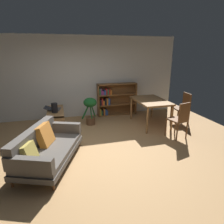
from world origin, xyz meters
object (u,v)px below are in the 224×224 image
Objects in this scene: potted_floor_plant at (90,108)px; dining_chair_near at (180,118)px; fabric_couch at (46,147)px; desk_speaker at (55,108)px; media_console at (56,120)px; dining_chair_far at (183,106)px; dining_table at (151,102)px; open_laptop at (53,109)px; bookshelf at (114,99)px.

dining_chair_near reaches higher than potted_floor_plant.
desk_speaker is (0.18, 1.62, 0.35)m from fabric_couch.
media_console is 1.26× the size of dining_chair_far.
dining_chair_far is (0.81, 1.04, -0.01)m from dining_chair_near.
dining_chair_near is (0.29, -1.11, -0.17)m from dining_table.
dining_chair_far is (4.10, 1.40, 0.17)m from fabric_couch.
dining_chair_far reaches higher than fabric_couch.
dining_chair_far is (1.10, -0.07, -0.18)m from dining_table.
dining_chair_far is at bearing -7.48° from open_laptop.
desk_speaker is 3.92m from dining_chair_far.
potted_floor_plant is 2.62m from dining_chair_near.
desk_speaker is 2.82m from dining_table.
desk_speaker is at bearing 176.82° from dining_chair_far.
media_console is 1.07m from potted_floor_plant.
dining_table is at bearing -58.04° from bookshelf.
fabric_couch is 1.97× the size of dining_chair_near.
dining_chair_far reaches higher than dining_table.
fabric_couch is 3.91× the size of open_laptop.
fabric_couch is at bearing -153.92° from dining_table.
open_laptop is at bearing 153.67° from dining_chair_near.
dining_table is 1.12m from dining_chair_far.
desk_speaker reaches higher than open_laptop.
dining_chair_near reaches higher than fabric_couch.
media_console is 2.86m from dining_table.
dining_table reaches higher than fabric_couch.
fabric_couch is at bearing -94.04° from open_laptop.
dining_chair_far is at bearing -35.27° from bookshelf.
fabric_couch is 2.26× the size of potted_floor_plant.
bookshelf is at bearing 21.71° from open_laptop.
bookshelf is at bearing 51.27° from fabric_couch.
dining_chair_near is (3.15, -1.56, -0.05)m from open_laptop.
dining_table is at bearing -15.60° from potted_floor_plant.
dining_chair_near is at bearing 6.26° from fabric_couch.
potted_floor_plant is 0.63× the size of dining_table.
dining_table is at bearing 176.62° from dining_chair_far.
dining_table is at bearing -9.03° from open_laptop.
fabric_couch is 1.94m from open_laptop.
desk_speaker reaches higher than fabric_couch.
desk_speaker is 0.28× the size of dining_chair_far.
dining_table is (2.86, -0.45, 0.11)m from open_laptop.
dining_chair_far is (3.96, -0.52, -0.07)m from open_laptop.
bookshelf reaches higher than dining_table.
dining_chair_near reaches higher than dining_table.
dining_chair_far is (2.88, -0.56, -0.01)m from potted_floor_plant.
bookshelf is at bearing 121.96° from dining_table.
bookshelf is at bearing 29.15° from desk_speaker.
desk_speaker reaches higher than dining_table.
desk_speaker is 1.10m from potted_floor_plant.
potted_floor_plant is (1.03, 0.13, 0.26)m from media_console.
open_laptop is 2.22m from bookshelf.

